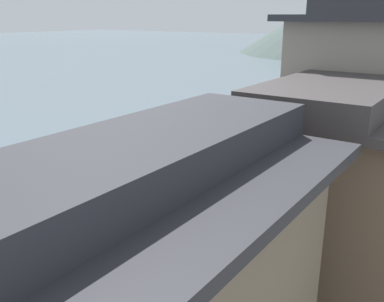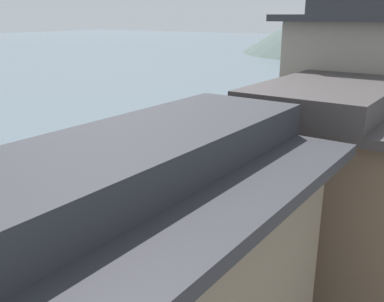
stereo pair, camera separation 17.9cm
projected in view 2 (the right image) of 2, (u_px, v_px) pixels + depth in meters
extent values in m
cube|color=#232326|center=(107.00, 282.00, 14.08)|extent=(0.79, 0.45, 0.24)
cube|color=#232326|center=(57.00, 302.00, 13.23)|extent=(0.46, 2.99, 0.08)
cube|color=#33281E|center=(289.00, 156.00, 27.55)|extent=(1.34, 3.57, 0.18)
cube|color=#33281E|center=(301.00, 149.00, 28.60)|extent=(0.82, 0.46, 0.17)
cube|color=#33281E|center=(275.00, 160.00, 26.39)|extent=(0.82, 0.46, 0.17)
cube|color=#33281E|center=(284.00, 153.00, 27.77)|extent=(0.49, 2.97, 0.08)
cube|color=#33281E|center=(294.00, 156.00, 27.25)|extent=(0.49, 2.97, 0.08)
cube|color=#33281E|center=(199.00, 217.00, 19.22)|extent=(1.55, 3.71, 0.22)
cube|color=#33281E|center=(213.00, 199.00, 20.59)|extent=(0.85, 0.50, 0.20)
cube|color=#33281E|center=(184.00, 229.00, 17.73)|extent=(0.85, 0.50, 0.20)
cube|color=#33281E|center=(191.00, 213.00, 19.34)|extent=(0.66, 3.07, 0.08)
cube|color=#33281E|center=(208.00, 216.00, 19.02)|extent=(0.66, 3.07, 0.08)
ellipsoid|color=olive|center=(199.00, 211.00, 19.12)|extent=(0.99, 1.25, 0.44)
cube|color=#33281E|center=(329.00, 132.00, 33.42)|extent=(1.77, 3.84, 0.20)
cube|color=#33281E|center=(331.00, 124.00, 34.89)|extent=(0.86, 0.54, 0.18)
cube|color=#33281E|center=(328.00, 135.00, 31.84)|extent=(0.86, 0.54, 0.18)
cube|color=#33281E|center=(324.00, 129.00, 33.52)|extent=(0.87, 3.16, 0.08)
cube|color=#33281E|center=(335.00, 130.00, 33.24)|extent=(0.87, 3.16, 0.08)
cube|color=#33281E|center=(208.00, 154.00, 28.01)|extent=(5.23, 2.23, 0.23)
cube|color=#33281E|center=(244.00, 155.00, 27.05)|extent=(0.58, 1.08, 0.21)
cube|color=#33281E|center=(175.00, 146.00, 28.83)|extent=(0.58, 1.08, 0.21)
cube|color=#33281E|center=(211.00, 149.00, 28.42)|extent=(4.51, 1.09, 0.08)
cube|color=#33281E|center=(205.00, 154.00, 27.50)|extent=(4.51, 1.09, 0.08)
cube|color=#423328|center=(353.00, 114.00, 39.25)|extent=(1.91, 4.88, 0.20)
cube|color=#423328|center=(365.00, 109.00, 40.67)|extent=(0.98, 0.53, 0.18)
cube|color=#423328|center=(342.00, 116.00, 37.73)|extent=(0.98, 0.53, 0.18)
cube|color=#423328|center=(349.00, 112.00, 39.54)|extent=(0.88, 4.21, 0.08)
cube|color=#423328|center=(358.00, 114.00, 38.88)|extent=(0.88, 4.21, 0.08)
ellipsoid|color=#4C6B42|center=(354.00, 111.00, 39.15)|extent=(1.16, 1.45, 0.51)
cube|color=#33281E|center=(373.00, 101.00, 45.43)|extent=(1.67, 3.88, 0.26)
cube|color=#33281E|center=(380.00, 96.00, 46.47)|extent=(0.86, 0.52, 0.23)
cube|color=#33281E|center=(365.00, 100.00, 44.24)|extent=(0.86, 0.52, 0.23)
cube|color=#33281E|center=(369.00, 99.00, 45.67)|extent=(0.78, 3.22, 0.08)
cube|color=#33281E|center=(377.00, 100.00, 45.10)|extent=(0.78, 3.22, 0.08)
ellipsoid|color=#4C6B42|center=(373.00, 97.00, 45.33)|extent=(1.02, 1.26, 0.44)
cube|color=brown|center=(58.00, 273.00, 9.35)|extent=(0.70, 7.12, 0.16)
cube|color=#2D2D33|center=(135.00, 182.00, 7.17)|extent=(5.08, 8.02, 0.24)
cube|color=#2D2D33|center=(134.00, 156.00, 7.03)|extent=(2.51, 8.02, 0.70)
cube|color=#75604C|center=(319.00, 197.00, 13.29)|extent=(5.77, 4.73, 5.20)
cube|color=brown|center=(230.00, 175.00, 15.08)|extent=(0.70, 4.73, 0.16)
cube|color=#3D3838|center=(327.00, 111.00, 12.47)|extent=(6.67, 5.63, 0.24)
cube|color=#3D3838|center=(329.00, 96.00, 12.32)|extent=(3.46, 5.63, 0.70)
cube|color=gray|center=(358.00, 121.00, 17.30)|extent=(4.94, 4.83, 7.80)
cube|color=gray|center=(290.00, 141.00, 19.25)|extent=(0.70, 4.83, 0.16)
cube|color=gray|center=(294.00, 83.00, 18.46)|extent=(0.70, 4.83, 0.16)
cube|color=#2D2D33|center=(370.00, 18.00, 16.07)|extent=(5.84, 5.73, 0.24)
cube|color=#2D2D33|center=(372.00, 5.00, 15.93)|extent=(2.96, 5.73, 0.70)
cube|color=#4D4135|center=(340.00, 112.00, 24.88)|extent=(0.70, 6.90, 0.16)
cylinder|color=#473828|center=(221.00, 220.00, 16.54)|extent=(0.20, 0.20, 0.83)
cube|color=gray|center=(383.00, 45.00, 69.37)|extent=(28.94, 2.40, 0.60)
cylinder|color=gray|center=(329.00, 56.00, 74.84)|extent=(1.80, 1.80, 3.86)
cone|color=#4C5B56|center=(375.00, 12.00, 101.71)|extent=(62.61, 62.61, 19.35)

